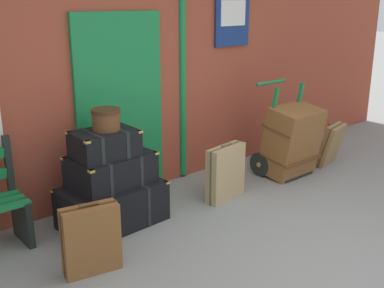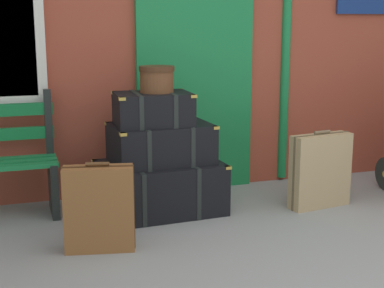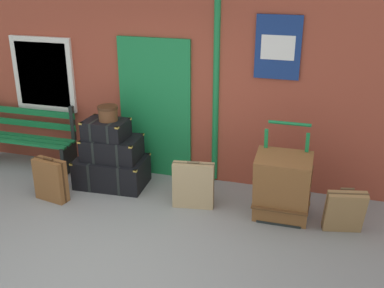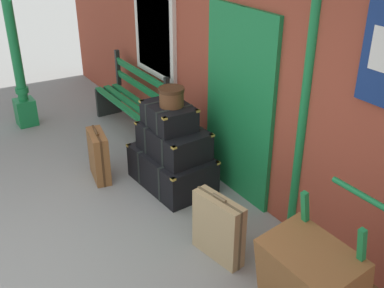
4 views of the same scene
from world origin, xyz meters
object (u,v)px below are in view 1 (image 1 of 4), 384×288
at_px(steamer_trunk_top, 105,144).
at_px(suitcase_cream, 331,144).
at_px(porters_trolley, 280,152).
at_px(large_brown_trunk, 292,141).
at_px(steamer_trunk_base, 112,205).
at_px(steamer_trunk_middle, 111,170).
at_px(round_hatbox, 106,118).
at_px(suitcase_oxblood, 226,173).
at_px(suitcase_charcoal, 91,239).

xyz_separation_m(steamer_trunk_top, suitcase_cream, (3.32, -0.40, -0.58)).
height_order(porters_trolley, large_brown_trunk, porters_trolley).
bearing_deg(steamer_trunk_base, large_brown_trunk, -6.95).
relative_size(steamer_trunk_middle, steamer_trunk_top, 1.35).
relative_size(porters_trolley, suitcase_cream, 2.00).
bearing_deg(round_hatbox, suitcase_oxblood, -12.80).
distance_m(large_brown_trunk, suitcase_oxblood, 1.18).
relative_size(steamer_trunk_middle, round_hatbox, 2.95).
bearing_deg(suitcase_cream, steamer_trunk_base, 173.13).
xyz_separation_m(steamer_trunk_top, round_hatbox, (0.04, 0.02, 0.25)).
relative_size(steamer_trunk_base, large_brown_trunk, 1.11).
bearing_deg(steamer_trunk_middle, large_brown_trunk, -7.46).
bearing_deg(suitcase_oxblood, suitcase_charcoal, -169.14).
xyz_separation_m(round_hatbox, suitcase_oxblood, (1.34, -0.31, -0.80)).
bearing_deg(round_hatbox, steamer_trunk_middle, 1.99).
bearing_deg(round_hatbox, suitcase_cream, -7.19).
relative_size(large_brown_trunk, suitcase_charcoal, 1.48).
distance_m(round_hatbox, suitcase_oxblood, 1.60).
distance_m(steamer_trunk_middle, suitcase_charcoal, 0.96).
relative_size(steamer_trunk_top, large_brown_trunk, 0.66).
height_order(steamer_trunk_top, large_brown_trunk, steamer_trunk_top).
relative_size(steamer_trunk_base, suitcase_oxblood, 1.56).
relative_size(steamer_trunk_top, round_hatbox, 2.19).
height_order(round_hatbox, large_brown_trunk, round_hatbox).
bearing_deg(porters_trolley, steamer_trunk_middle, 176.48).
bearing_deg(round_hatbox, steamer_trunk_base, -65.79).
bearing_deg(suitcase_charcoal, steamer_trunk_top, 49.98).
xyz_separation_m(round_hatbox, suitcase_charcoal, (-0.59, -0.68, -0.82)).
bearing_deg(round_hatbox, steamer_trunk_top, -158.11).
distance_m(steamer_trunk_top, suitcase_charcoal, 1.04).
bearing_deg(suitcase_cream, porters_trolley, 161.17).
xyz_separation_m(large_brown_trunk, suitcase_oxblood, (-1.17, 0.02, -0.15)).
relative_size(porters_trolley, suitcase_oxblood, 1.79).
distance_m(steamer_trunk_base, round_hatbox, 0.91).
distance_m(steamer_trunk_middle, steamer_trunk_top, 0.30).
height_order(steamer_trunk_base, suitcase_oxblood, suitcase_oxblood).
xyz_separation_m(steamer_trunk_middle, round_hatbox, (-0.03, -0.00, 0.54)).
xyz_separation_m(porters_trolley, suitcase_oxblood, (-1.17, -0.15, 0.04)).
xyz_separation_m(steamer_trunk_middle, large_brown_trunk, (2.49, -0.33, -0.11)).
xyz_separation_m(porters_trolley, suitcase_cream, (0.77, -0.26, 0.02)).
xyz_separation_m(steamer_trunk_base, suitcase_oxblood, (1.33, -0.29, 0.11)).
distance_m(steamer_trunk_middle, suitcase_cream, 3.29).
relative_size(steamer_trunk_middle, suitcase_charcoal, 1.32).
height_order(suitcase_charcoal, suitcase_cream, suitcase_charcoal).
distance_m(suitcase_oxblood, suitcase_charcoal, 1.97).
distance_m(steamer_trunk_base, large_brown_trunk, 2.54).
relative_size(steamer_trunk_top, porters_trolley, 0.52).
distance_m(steamer_trunk_middle, round_hatbox, 0.54).
height_order(large_brown_trunk, suitcase_oxblood, large_brown_trunk).
bearing_deg(suitcase_oxblood, suitcase_cream, -3.20).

